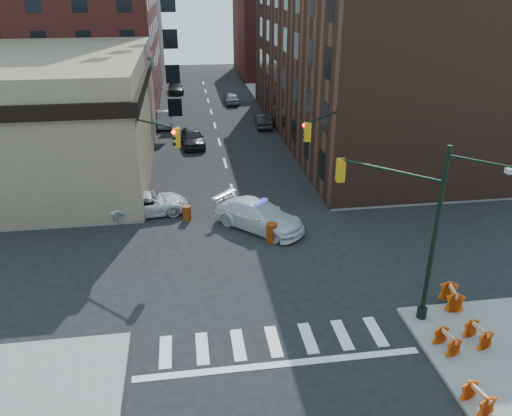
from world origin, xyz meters
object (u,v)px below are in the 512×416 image
object	(u,v)px
police_car	(259,215)
pedestrian_a	(104,204)
parked_car_wfar	(165,119)
pedestrian_b	(41,209)
parked_car_enear	(263,121)
barricade_nw_a	(121,199)
pickup	(148,204)
barricade_se_a	(452,297)
barrel_road	(272,233)
barrel_bank	(187,213)
parked_car_wnear	(193,137)

from	to	relation	value
police_car	pedestrian_a	world-z (taller)	pedestrian_a
parked_car_wfar	pedestrian_b	distance (m)	23.17
parked_car_enear	pedestrian_a	xyz separation A→B (m)	(-13.43, -19.95, 0.32)
parked_car_wfar	barricade_nw_a	size ratio (longest dim) A/B	3.45
pickup	barricade_nw_a	xyz separation A→B (m)	(-1.83, 1.12, -0.06)
pedestrian_b	barricade_se_a	bearing A→B (deg)	-28.86
police_car	barricade_nw_a	xyz separation A→B (m)	(-8.63, 4.24, -0.21)
police_car	pedestrian_b	world-z (taller)	pedestrian_b
barricade_nw_a	police_car	bearing A→B (deg)	-26.07
police_car	barrel_road	distance (m)	1.88
pickup	parked_car_wfar	size ratio (longest dim) A/B	1.11
pickup	barrel_bank	size ratio (longest dim) A/B	5.43
pedestrian_b	parked_car_wnear	bearing A→B (deg)	57.73
parked_car_wnear	parked_car_wfar	size ratio (longest dim) A/B	1.04
parked_car_wfar	barrel_bank	distance (m)	22.99
parked_car_wfar	parked_car_enear	world-z (taller)	parked_car_wfar
parked_car_wnear	barrel_road	world-z (taller)	parked_car_wnear
pickup	parked_car_enear	xyz separation A→B (m)	(10.74, 19.69, -0.03)
pickup	pedestrian_b	xyz separation A→B (m)	(-6.50, -0.39, 0.23)
parked_car_wnear	pedestrian_a	bearing A→B (deg)	-117.32
police_car	barricade_se_a	xyz separation A→B (m)	(7.50, -9.46, -0.23)
parked_car_wfar	pedestrian_b	bearing A→B (deg)	-108.58
police_car	parked_car_enear	world-z (taller)	police_car
parked_car_enear	barrel_bank	bearing A→B (deg)	71.39
pickup	parked_car_wnear	size ratio (longest dim) A/B	1.07
police_car	pedestrian_a	xyz separation A→B (m)	(-9.49, 2.85, 0.14)
police_car	pickup	distance (m)	7.48
pedestrian_a	barricade_se_a	distance (m)	20.98
police_car	barrel_bank	size ratio (longest dim) A/B	6.26
police_car	parked_car_wfar	xyz separation A→B (m)	(-6.15, 24.76, -0.10)
pedestrian_b	barrel_road	bearing A→B (deg)	-16.71
barrel_bank	barricade_se_a	size ratio (longest dim) A/B	0.74
parked_car_enear	pedestrian_a	distance (m)	24.05
police_car	barrel_bank	distance (m)	4.73
barrel_road	barricade_nw_a	world-z (taller)	barricade_nw_a
police_car	barrel_road	world-z (taller)	police_car
pedestrian_a	barrel_road	bearing A→B (deg)	1.33
barricade_se_a	barricade_nw_a	size ratio (longest dim) A/B	0.96
parked_car_wnear	pedestrian_b	distance (m)	17.64
pedestrian_b	barricade_nw_a	world-z (taller)	pedestrian_b
police_car	barrel_road	bearing A→B (deg)	-120.43
pedestrian_a	parked_car_wfar	bearing A→B (deg)	107.75
pedestrian_a	barricade_nw_a	distance (m)	1.67
pedestrian_a	pickup	bearing A→B (deg)	32.02
parked_car_enear	barrel_bank	size ratio (longest dim) A/B	4.37
pedestrian_a	pedestrian_b	world-z (taller)	pedestrian_a
parked_car_wnear	barricade_se_a	xyz separation A→B (m)	(11.00, -26.85, -0.19)
parked_car_wnear	police_car	bearing A→B (deg)	-83.55
parked_car_enear	parked_car_wnear	bearing A→B (deg)	39.01
police_car	barrel_bank	bearing A→B (deg)	112.40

